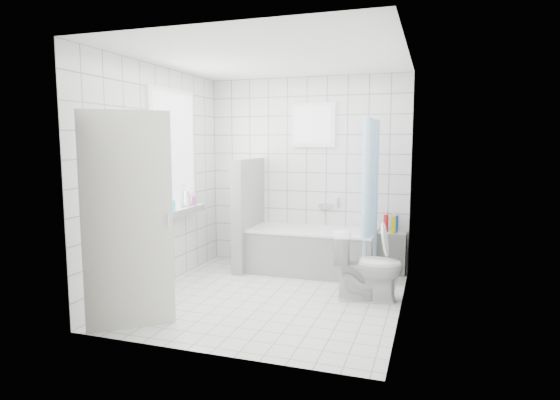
% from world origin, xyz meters
% --- Properties ---
extents(ground, '(3.00, 3.00, 0.00)m').
position_xyz_m(ground, '(0.00, 0.00, 0.00)').
color(ground, white).
rests_on(ground, ground).
extents(ceiling, '(3.00, 3.00, 0.00)m').
position_xyz_m(ceiling, '(0.00, 0.00, 2.60)').
color(ceiling, white).
rests_on(ceiling, ground).
extents(wall_back, '(2.80, 0.02, 2.60)m').
position_xyz_m(wall_back, '(0.00, 1.50, 1.30)').
color(wall_back, white).
rests_on(wall_back, ground).
extents(wall_front, '(2.80, 0.02, 2.60)m').
position_xyz_m(wall_front, '(0.00, -1.50, 1.30)').
color(wall_front, white).
rests_on(wall_front, ground).
extents(wall_left, '(0.02, 3.00, 2.60)m').
position_xyz_m(wall_left, '(-1.40, 0.00, 1.30)').
color(wall_left, white).
rests_on(wall_left, ground).
extents(wall_right, '(0.02, 3.00, 2.60)m').
position_xyz_m(wall_right, '(1.40, 0.00, 1.30)').
color(wall_right, white).
rests_on(wall_right, ground).
extents(window_left, '(0.01, 0.90, 1.40)m').
position_xyz_m(window_left, '(-1.35, 0.30, 1.60)').
color(window_left, white).
rests_on(window_left, wall_left).
extents(window_back, '(0.50, 0.01, 0.50)m').
position_xyz_m(window_back, '(0.10, 1.46, 1.95)').
color(window_back, white).
rests_on(window_back, wall_back).
extents(window_sill, '(0.18, 1.02, 0.08)m').
position_xyz_m(window_sill, '(-1.31, 0.30, 0.86)').
color(window_sill, white).
rests_on(window_sill, wall_left).
extents(door, '(0.65, 0.53, 2.00)m').
position_xyz_m(door, '(-0.94, -1.23, 1.00)').
color(door, silver).
rests_on(door, ground).
extents(bathtub, '(1.65, 0.77, 0.58)m').
position_xyz_m(bathtub, '(0.19, 1.12, 0.29)').
color(bathtub, white).
rests_on(bathtub, ground).
extents(partition_wall, '(0.15, 0.85, 1.50)m').
position_xyz_m(partition_wall, '(-0.70, 1.07, 0.75)').
color(partition_wall, white).
rests_on(partition_wall, ground).
extents(tiled_ledge, '(0.40, 0.24, 0.55)m').
position_xyz_m(tiled_ledge, '(1.17, 1.38, 0.28)').
color(tiled_ledge, white).
rests_on(tiled_ledge, ground).
extents(toilet, '(0.81, 0.56, 0.76)m').
position_xyz_m(toilet, '(1.03, 0.24, 0.38)').
color(toilet, white).
rests_on(toilet, ground).
extents(curtain_rod, '(0.02, 0.80, 0.02)m').
position_xyz_m(curtain_rod, '(0.95, 1.10, 2.00)').
color(curtain_rod, silver).
rests_on(curtain_rod, wall_back).
extents(shower_curtain, '(0.14, 0.48, 1.78)m').
position_xyz_m(shower_curtain, '(0.95, 0.97, 1.10)').
color(shower_curtain, '#55B1FB').
rests_on(shower_curtain, curtain_rod).
extents(tub_faucet, '(0.18, 0.06, 0.06)m').
position_xyz_m(tub_faucet, '(0.29, 1.46, 0.85)').
color(tub_faucet, silver).
rests_on(tub_faucet, wall_back).
extents(sill_bottles, '(0.15, 0.65, 0.28)m').
position_xyz_m(sill_bottles, '(-1.30, 0.39, 1.02)').
color(sill_bottles, '#B058A7').
rests_on(sill_bottles, window_sill).
extents(ledge_bottles, '(0.19, 0.18, 0.23)m').
position_xyz_m(ledge_bottles, '(1.18, 1.37, 0.66)').
color(ledge_bottles, red).
rests_on(ledge_bottles, tiled_ledge).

